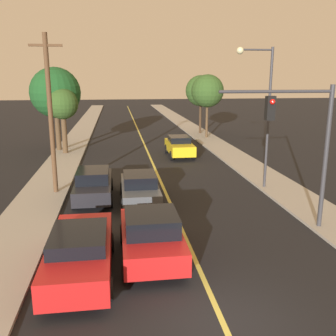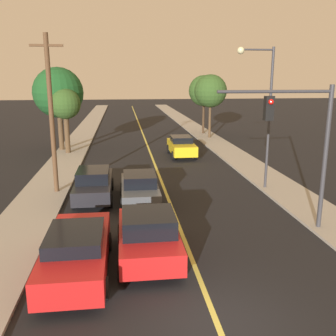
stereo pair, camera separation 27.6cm
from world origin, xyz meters
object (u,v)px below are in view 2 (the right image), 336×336
at_px(car_near_lane_front, 148,235).
at_px(car_outer_lane_second, 94,184).
at_px(utility_pole_left, 51,112).
at_px(car_near_lane_second, 140,187).
at_px(tree_right_near, 210,91).
at_px(streetlamp_right, 262,100).
at_px(car_far_oncoming, 181,146).
at_px(tree_right_far, 204,91).
at_px(tree_left_near, 65,105).
at_px(tree_left_far, 58,93).
at_px(traffic_signal_mast, 302,133).
at_px(car_outer_lane_front, 77,250).

xyz_separation_m(car_near_lane_front, car_outer_lane_second, (-2.28, 6.81, -0.06)).
distance_m(car_near_lane_front, utility_pole_left, 9.72).
height_order(car_near_lane_second, car_outer_lane_second, car_outer_lane_second).
height_order(car_near_lane_front, tree_right_near, tree_right_near).
height_order(car_outer_lane_second, streetlamp_right, streetlamp_right).
xyz_separation_m(car_far_oncoming, tree_right_far, (4.17, 11.20, 3.83)).
relative_size(tree_left_near, tree_left_far, 0.76).
height_order(streetlamp_right, tree_right_far, streetlamp_right).
bearing_deg(traffic_signal_mast, utility_pole_left, 148.55).
bearing_deg(car_near_lane_front, tree_left_far, 106.23).
bearing_deg(streetlamp_right, car_outer_lane_second, -176.36).
height_order(tree_left_near, tree_right_far, tree_right_far).
height_order(car_near_lane_front, car_near_lane_second, car_near_lane_front).
height_order(car_near_lane_front, tree_left_near, tree_left_near).
xyz_separation_m(tree_left_near, tree_left_far, (-0.70, 1.46, 0.86)).
xyz_separation_m(tree_right_near, tree_right_far, (0.00, 2.98, -0.08)).
bearing_deg(car_outer_lane_front, car_near_lane_second, 71.50).
relative_size(car_near_lane_front, streetlamp_right, 0.57).
height_order(car_far_oncoming, streetlamp_right, streetlamp_right).
distance_m(traffic_signal_mast, utility_pole_left, 12.11).
distance_m(car_near_lane_second, car_outer_lane_second, 2.41).
bearing_deg(streetlamp_right, tree_left_near, 135.91).
relative_size(utility_pole_left, tree_left_near, 1.57).
bearing_deg(car_near_lane_front, car_far_oncoming, 77.26).
xyz_separation_m(car_near_lane_front, car_near_lane_second, (0.00, 6.05, -0.11)).
height_order(car_outer_lane_front, tree_left_far, tree_left_far).
distance_m(car_far_oncoming, tree_right_near, 10.01).
bearing_deg(tree_right_far, tree_left_far, -150.61).
xyz_separation_m(traffic_signal_mast, tree_left_near, (-11.16, 17.05, -0.01)).
height_order(car_near_lane_second, tree_right_near, tree_right_near).
height_order(car_far_oncoming, tree_right_near, tree_right_near).
bearing_deg(traffic_signal_mast, car_outer_lane_second, 148.14).
relative_size(tree_right_near, tree_right_far, 1.01).
relative_size(streetlamp_right, tree_right_near, 1.19).
xyz_separation_m(car_near_lane_front, traffic_signal_mast, (5.99, 1.67, 3.10)).
xyz_separation_m(car_near_lane_second, tree_left_far, (-5.87, 14.12, 4.06)).
bearing_deg(utility_pole_left, streetlamp_right, -3.22).
bearing_deg(car_outer_lane_front, tree_right_near, 68.33).
distance_m(car_far_oncoming, tree_left_far, 10.99).
xyz_separation_m(car_near_lane_second, traffic_signal_mast, (5.99, -4.38, 3.21)).
height_order(car_near_lane_second, traffic_signal_mast, traffic_signal_mast).
relative_size(traffic_signal_mast, streetlamp_right, 0.76).
xyz_separation_m(tree_left_near, tree_right_near, (13.12, 6.27, 0.77)).
height_order(car_far_oncoming, tree_left_far, tree_left_far).
xyz_separation_m(car_near_lane_front, streetlamp_right, (6.54, 7.37, 4.01)).
height_order(car_outer_lane_second, tree_right_near, tree_right_near).
xyz_separation_m(car_near_lane_front, tree_right_far, (7.95, 27.96, 3.79)).
distance_m(car_near_lane_second, streetlamp_right, 7.85).
relative_size(tree_left_near, tree_right_far, 0.83).
height_order(car_near_lane_front, tree_right_far, tree_right_far).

